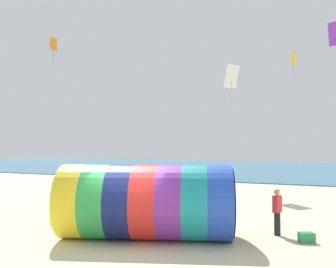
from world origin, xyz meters
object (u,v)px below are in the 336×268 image
at_px(giant_inflatable_tube, 147,202).
at_px(kite_yellow_diamond, 293,59).
at_px(kite_orange_diamond, 53,44).
at_px(bystander_mid_beach, 171,194).
at_px(cooler_box, 307,238).
at_px(kite_purple_diamond, 336,34).
at_px(kite_white_diamond, 232,77).
at_px(kite_handler, 277,211).

bearing_deg(giant_inflatable_tube, kite_yellow_diamond, 77.30).
bearing_deg(kite_yellow_diamond, giant_inflatable_tube, -102.70).
bearing_deg(kite_orange_diamond, kite_yellow_diamond, 31.73).
relative_size(bystander_mid_beach, cooler_box, 2.98).
distance_m(kite_purple_diamond, cooler_box, 16.33).
height_order(kite_orange_diamond, cooler_box, kite_orange_diamond).
distance_m(kite_orange_diamond, kite_yellow_diamond, 17.11).
relative_size(giant_inflatable_tube, cooler_box, 13.13).
bearing_deg(kite_orange_diamond, giant_inflatable_tube, -34.00).
height_order(kite_white_diamond, bystander_mid_beach, kite_white_diamond).
xyz_separation_m(kite_white_diamond, bystander_mid_beach, (-1.20, -8.63, -7.78)).
xyz_separation_m(giant_inflatable_tube, kite_purple_diamond, (6.56, 14.26, 9.36)).
distance_m(kite_handler, kite_yellow_diamond, 16.39).
relative_size(kite_handler, kite_yellow_diamond, 1.12).
distance_m(kite_handler, kite_orange_diamond, 18.45).
bearing_deg(giant_inflatable_tube, kite_purple_diamond, 65.28).
bearing_deg(giant_inflatable_tube, kite_orange_diamond, 146.00).
bearing_deg(kite_white_diamond, kite_yellow_diamond, 15.85).
height_order(kite_yellow_diamond, cooler_box, kite_yellow_diamond).
xyz_separation_m(kite_purple_diamond, bystander_mid_beach, (-8.39, -7.79, -9.95)).
distance_m(kite_white_diamond, cooler_box, 16.82).
bearing_deg(cooler_box, kite_white_diamond, 114.56).
distance_m(kite_handler, kite_purple_diamond, 15.44).
bearing_deg(kite_orange_diamond, cooler_box, -18.60).
height_order(kite_purple_diamond, kite_white_diamond, kite_purple_diamond).
xyz_separation_m(kite_handler, kite_purple_diamond, (2.23, 11.72, 9.81)).
xyz_separation_m(kite_handler, bystander_mid_beach, (-6.16, 3.93, -0.14)).
bearing_deg(kite_white_diamond, bystander_mid_beach, -97.92).
relative_size(kite_yellow_diamond, cooler_box, 3.06).
relative_size(kite_yellow_diamond, kite_white_diamond, 0.55).
relative_size(kite_handler, bystander_mid_beach, 1.15).
height_order(kite_purple_diamond, cooler_box, kite_purple_diamond).
bearing_deg(kite_yellow_diamond, kite_purple_diamond, -35.70).
height_order(kite_orange_diamond, bystander_mid_beach, kite_orange_diamond).
distance_m(kite_handler, cooler_box, 1.50).
relative_size(kite_handler, kite_purple_diamond, 0.68).
relative_size(giant_inflatable_tube, kite_orange_diamond, 4.69).
bearing_deg(kite_purple_diamond, kite_handler, -100.78).
xyz_separation_m(kite_yellow_diamond, bystander_mid_beach, (-5.51, -9.86, -8.99)).
distance_m(kite_white_diamond, bystander_mid_beach, 11.68).
distance_m(kite_orange_diamond, bystander_mid_beach, 13.10).
bearing_deg(cooler_box, kite_yellow_diamond, 96.90).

